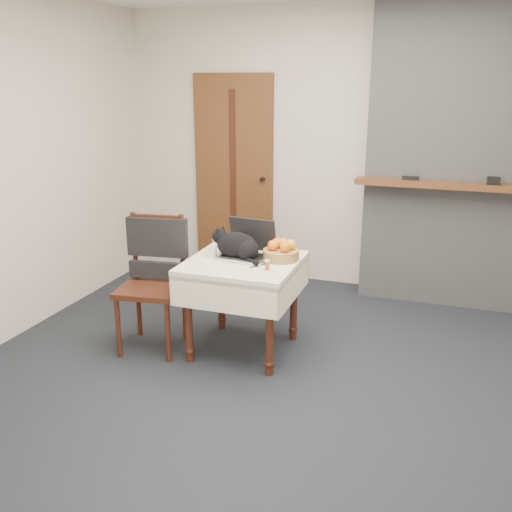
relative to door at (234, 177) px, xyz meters
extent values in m
plane|color=black|center=(1.20, -1.97, -1.00)|extent=(4.50, 4.50, 0.00)
cube|color=beige|center=(1.20, 0.03, 0.30)|extent=(4.50, 0.02, 2.60)
cube|color=beige|center=(-1.05, -1.97, 0.30)|extent=(0.02, 4.00, 2.60)
cube|color=brown|center=(0.00, 0.00, 0.00)|extent=(0.82, 0.05, 2.00)
cube|color=#3E1A11|center=(0.00, -0.03, 0.00)|extent=(0.06, 0.01, 1.70)
cylinder|color=black|center=(0.32, -0.04, 0.00)|extent=(0.04, 0.06, 0.04)
cube|color=gray|center=(2.10, -0.12, 0.30)|extent=(1.50, 0.30, 2.60)
cube|color=brown|center=(2.10, -0.36, 0.10)|extent=(1.62, 0.18, 0.05)
cube|color=black|center=(1.75, -0.36, 0.14)|extent=(0.14, 0.04, 0.03)
cube|color=black|center=(2.40, -0.36, 0.16)|extent=(0.10, 0.07, 0.06)
cylinder|color=#3E1A11|center=(0.43, -1.98, -0.68)|extent=(0.06, 0.06, 0.64)
sphere|color=#3E1A11|center=(0.43, -1.98, -0.92)|extent=(0.07, 0.07, 0.07)
cylinder|color=#3E1A11|center=(1.03, -1.98, -0.68)|extent=(0.06, 0.06, 0.64)
sphere|color=#3E1A11|center=(1.03, -1.98, -0.92)|extent=(0.07, 0.07, 0.07)
cylinder|color=#3E1A11|center=(0.43, -1.38, -0.68)|extent=(0.06, 0.06, 0.64)
sphere|color=#3E1A11|center=(0.43, -1.38, -0.92)|extent=(0.07, 0.07, 0.07)
cylinder|color=#3E1A11|center=(1.03, -1.38, -0.68)|extent=(0.06, 0.06, 0.64)
sphere|color=#3E1A11|center=(1.03, -1.38, -0.92)|extent=(0.07, 0.07, 0.07)
cube|color=beige|center=(0.73, -1.68, -0.33)|extent=(0.78, 0.78, 0.06)
cube|color=beige|center=(0.73, -2.07, -0.44)|extent=(0.78, 0.01, 0.22)
cube|color=beige|center=(0.73, -1.30, -0.44)|extent=(0.78, 0.01, 0.22)
cube|color=beige|center=(0.34, -1.68, -0.44)|extent=(0.01, 0.78, 0.22)
cube|color=beige|center=(1.11, -1.68, -0.44)|extent=(0.01, 0.78, 0.22)
cube|color=#B7B7BC|center=(0.72, -1.65, -0.29)|extent=(0.39, 0.29, 0.02)
cube|color=black|center=(0.72, -1.65, -0.28)|extent=(0.32, 0.20, 0.00)
cube|color=black|center=(0.74, -1.49, -0.15)|extent=(0.37, 0.10, 0.25)
cube|color=#AECCFF|center=(0.74, -1.50, -0.15)|extent=(0.34, 0.09, 0.22)
ellipsoid|color=black|center=(0.67, -1.65, -0.20)|extent=(0.34, 0.24, 0.19)
ellipsoid|color=black|center=(0.76, -1.67, -0.22)|extent=(0.19, 0.20, 0.16)
sphere|color=black|center=(0.52, -1.62, -0.16)|extent=(0.13, 0.13, 0.11)
ellipsoid|color=white|center=(0.49, -1.61, -0.18)|extent=(0.06, 0.07, 0.05)
ellipsoid|color=white|center=(0.55, -1.62, -0.24)|extent=(0.06, 0.07, 0.08)
cone|color=black|center=(0.52, -1.65, -0.10)|extent=(0.05, 0.05, 0.05)
cone|color=black|center=(0.54, -1.59, -0.10)|extent=(0.05, 0.05, 0.05)
cylinder|color=black|center=(0.81, -1.75, -0.28)|extent=(0.16, 0.12, 0.03)
sphere|color=white|center=(0.54, -1.66, -0.28)|extent=(0.04, 0.04, 0.04)
sphere|color=white|center=(0.55, -1.59, -0.28)|extent=(0.04, 0.04, 0.04)
cylinder|color=silver|center=(0.49, -1.68, -0.26)|extent=(0.07, 0.07, 0.08)
cylinder|color=#A04B13|center=(0.96, -1.83, -0.27)|extent=(0.03, 0.03, 0.06)
cylinder|color=white|center=(0.96, -1.83, -0.23)|extent=(0.03, 0.03, 0.01)
cylinder|color=#AF8046|center=(0.98, -1.57, -0.26)|extent=(0.26, 0.26, 0.07)
sphere|color=orange|center=(0.93, -1.60, -0.19)|extent=(0.08, 0.08, 0.08)
sphere|color=orange|center=(1.02, -1.61, -0.19)|extent=(0.08, 0.08, 0.08)
sphere|color=orange|center=(0.98, -1.52, -0.19)|extent=(0.08, 0.08, 0.08)
sphere|color=yellow|center=(1.04, -1.54, -0.19)|extent=(0.08, 0.08, 0.08)
sphere|color=orange|center=(0.94, -1.53, -0.19)|extent=(0.08, 0.08, 0.08)
cube|color=black|center=(0.91, -1.69, -0.30)|extent=(0.12, 0.09, 0.01)
cube|color=#3E1A11|center=(0.08, -1.88, -0.53)|extent=(0.50, 0.50, 0.04)
cylinder|color=#3E1A11|center=(-0.08, -2.09, -0.76)|extent=(0.04, 0.04, 0.47)
cylinder|color=#3E1A11|center=(0.29, -2.04, -0.76)|extent=(0.04, 0.04, 0.47)
cylinder|color=#3E1A11|center=(-0.13, -1.72, -0.76)|extent=(0.04, 0.04, 0.47)
cylinder|color=#3E1A11|center=(0.24, -1.67, -0.76)|extent=(0.04, 0.04, 0.47)
cylinder|color=#3E1A11|center=(-0.13, -1.72, -0.27)|extent=(0.04, 0.04, 0.52)
cylinder|color=#3E1A11|center=(0.24, -1.67, -0.27)|extent=(0.04, 0.04, 0.52)
cube|color=#3E1A11|center=(0.05, -1.69, -0.16)|extent=(0.38, 0.08, 0.29)
cube|color=black|center=(0.06, -1.70, -0.18)|extent=(0.46, 0.13, 0.29)
camera|label=1|loc=(2.10, -5.31, 0.94)|focal=40.00mm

